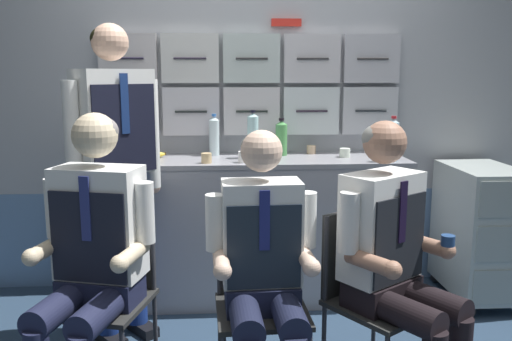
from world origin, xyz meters
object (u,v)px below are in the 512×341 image
crew_member_standing (116,155)px  snack_banana (153,155)px  crew_member_by_counter (396,253)px  paper_cup_tan (345,152)px  crew_member_left (92,247)px  service_trolley (479,229)px  water_bottle_short (253,135)px  crew_member_right (264,264)px  folding_chair_left (111,278)px  folding_chair_by_counter (365,281)px  folding_chair_right (259,284)px

crew_member_standing → snack_banana: (0.12, 0.57, -0.09)m
crew_member_by_counter → paper_cup_tan: (0.05, 1.23, 0.26)m
crew_member_left → crew_member_by_counter: 1.33m
service_trolley → water_bottle_short: size_ratio=2.89×
crew_member_right → crew_member_by_counter: crew_member_by_counter is taller
folding_chair_left → folding_chair_by_counter: size_ratio=1.00×
crew_member_by_counter → water_bottle_short: 1.41m
service_trolley → crew_member_by_counter: 1.45m
water_bottle_short → crew_member_left: bearing=-124.0°
water_bottle_short → crew_member_right: bearing=-91.2°
water_bottle_short → service_trolley: bearing=-5.7°
crew_member_by_counter → water_bottle_short: size_ratio=4.16×
crew_member_left → folding_chair_right: size_ratio=1.54×
folding_chair_left → paper_cup_tan: bearing=36.4°
crew_member_right → paper_cup_tan: 1.44m
snack_banana → folding_chair_left: bearing=-94.7°
folding_chair_right → folding_chair_by_counter: bearing=0.8°
crew_member_left → water_bottle_short: crew_member_left is taller
crew_member_left → snack_banana: crew_member_left is taller
crew_member_left → snack_banana: (0.12, 1.17, 0.23)m
snack_banana → paper_cup_tan: bearing=-1.6°
crew_member_right → snack_banana: bearing=115.5°
folding_chair_left → paper_cup_tan: (1.33, 0.98, 0.44)m
crew_member_left → crew_member_by_counter: size_ratio=1.03×
folding_chair_by_counter → water_bottle_short: bearing=112.7°
crew_member_by_counter → snack_banana: (-1.20, 1.26, 0.25)m
crew_member_standing → water_bottle_short: (0.77, 0.54, 0.04)m
folding_chair_right → folding_chair_by_counter: 0.50m
crew_member_standing → water_bottle_short: bearing=34.9°
crew_member_left → crew_member_standing: (0.00, 0.61, 0.31)m
crew_member_standing → paper_cup_tan: bearing=21.1°
crew_member_right → snack_banana: size_ratio=7.27×
crew_member_by_counter → snack_banana: crew_member_by_counter is taller
folding_chair_right → water_bottle_short: water_bottle_short is taller
service_trolley → folding_chair_by_counter: 1.40m
service_trolley → paper_cup_tan: (-0.88, 0.14, 0.50)m
crew_member_right → crew_member_left: bearing=170.2°
crew_member_right → water_bottle_short: size_ratio=4.05×
folding_chair_by_counter → snack_banana: (-1.11, 1.13, 0.43)m
service_trolley → crew_member_left: size_ratio=0.68×
snack_banana → crew_member_by_counter: bearing=-46.4°
crew_member_by_counter → service_trolley: bearing=49.5°
service_trolley → crew_member_standing: 2.36m
service_trolley → water_bottle_short: (-1.48, 0.15, 0.61)m
folding_chair_left → crew_member_by_counter: (1.28, -0.24, 0.18)m
folding_chair_left → crew_member_left: bearing=-105.0°
folding_chair_left → paper_cup_tan: paper_cup_tan is taller
snack_banana → crew_member_standing: bearing=-102.4°
folding_chair_right → paper_cup_tan: paper_cup_tan is taller
service_trolley → crew_member_standing: (-2.25, -0.39, 0.57)m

